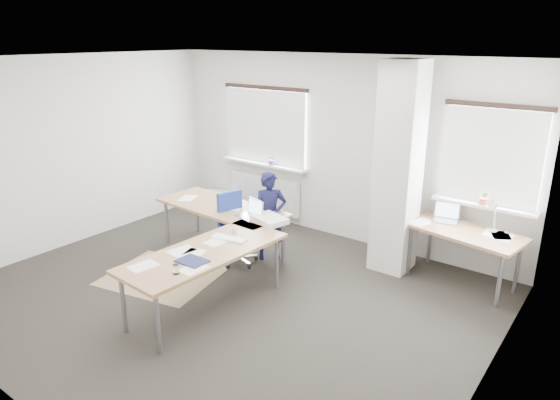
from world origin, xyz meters
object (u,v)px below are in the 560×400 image
Objects in this scene: desk_main at (217,229)px; desk_side at (465,233)px; task_chair at (238,244)px; person at (270,216)px.

desk_side reaches higher than desk_main.
task_chair is 0.78× the size of person.
desk_main is 2.77× the size of task_chair.
person is (0.15, 0.91, -0.06)m from desk_main.
person reaches higher than desk_side.
desk_main is at bearing -59.40° from task_chair.
task_chair is at bearing 107.42° from desk_main.
person is (0.28, 0.39, 0.36)m from task_chair.
person is at bearing 84.48° from desk_main.
desk_main is 0.93m from person.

